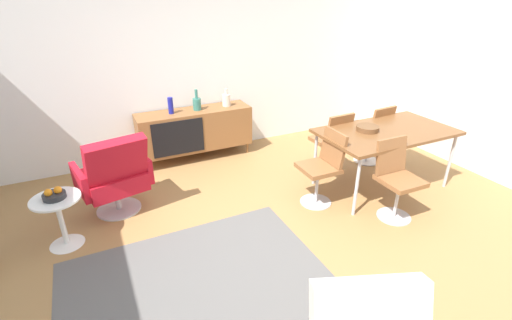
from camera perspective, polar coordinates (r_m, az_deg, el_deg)
ground_plane at (r=3.62m, az=3.46°, el=-13.21°), size 8.32×8.32×0.00m
wall_back at (r=5.31m, az=-10.33°, el=15.74°), size 6.80×0.12×2.80m
sideboard at (r=5.25m, az=-9.61°, el=4.80°), size 1.60×0.45×0.72m
vase_cobalt at (r=5.15m, az=-9.31°, el=8.81°), size 0.11×0.11×0.29m
vase_sculptural_dark at (r=5.06m, az=-13.32°, el=8.36°), size 0.07×0.07×0.22m
vase_ceramic_small at (r=5.29m, az=-4.71°, el=9.45°), size 0.12×0.12×0.25m
dining_table at (r=4.57m, az=19.87°, el=3.92°), size 1.60×0.90×0.74m
wooden_bowl_on_table at (r=4.46m, az=17.18°, el=4.79°), size 0.26×0.26×0.06m
dining_chair_front_left at (r=4.08m, az=21.29°, el=-2.44°), size 0.41×0.43×0.86m
dining_chair_near_window at (r=4.11m, az=10.53°, el=-0.83°), size 0.43×0.41×0.86m
dining_chair_back_right at (r=5.26m, az=18.08°, el=4.24°), size 0.43×0.45×0.86m
dining_chair_back_left at (r=4.82m, az=11.94°, el=3.07°), size 0.42×0.44×0.86m
lounge_chair_red at (r=4.12m, az=-21.43°, el=-2.21°), size 0.81×0.76×0.95m
side_table_round at (r=3.90m, az=-28.53°, el=-7.80°), size 0.44×0.44×0.52m
fruit_bowl at (r=3.79m, az=-29.26°, el=-4.80°), size 0.20×0.20×0.11m
area_rug at (r=3.22m, az=-8.95°, el=-19.32°), size 2.20×1.70×0.01m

